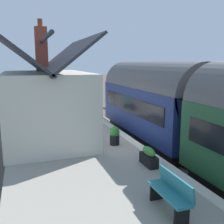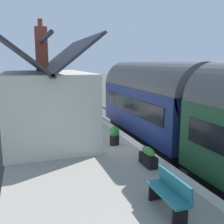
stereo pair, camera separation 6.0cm
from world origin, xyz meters
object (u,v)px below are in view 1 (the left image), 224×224
Objects in this scene: planter_bench_right at (40,111)px; planter_edge_far at (115,136)px; planter_corner_building at (149,157)px; station_sign_board at (73,93)px; bench_near_building at (69,106)px; bench_platform_end at (171,192)px; planter_edge_near at (38,106)px; station_building at (47,103)px.

planter_bench_right is 1.23× the size of planter_edge_far.
station_sign_board reaches higher than planter_corner_building.
bench_platform_end is at bearing -179.49° from bench_near_building.
bench_near_building reaches higher than planter_edge_far.
planter_bench_right is 10.28m from planter_corner_building.
planter_bench_right is at bearing 16.19° from planter_corner_building.
bench_near_building is 1.41× the size of planter_edge_near.
bench_near_building is 2.77m from planter_edge_near.
planter_edge_far is at bearing -165.61° from planter_edge_near.
station_building reaches higher than bench_platform_end.
planter_edge_far is (-7.66, -0.57, -0.08)m from bench_near_building.
bench_near_building and bench_platform_end have the same top height.
planter_edge_far is at bearing -125.32° from station_building.
planter_edge_far is at bearing 7.66° from planter_corner_building.
planter_edge_near is (14.83, 2.02, -0.18)m from bench_platform_end.
bench_platform_end is 1.40× the size of planter_edge_near.
station_building is at bearing 161.13° from station_sign_board.
bench_near_building is 10.19m from planter_corner_building.
bench_near_building is 1.76× the size of planter_edge_far.
station_sign_board is (7.54, -2.58, -0.45)m from station_building.
bench_near_building is at bearing 0.51° from bench_platform_end.
bench_platform_end is 14.56m from station_sign_board.
bench_near_building is 1.66× the size of planter_corner_building.
station_building is 7.95m from planter_edge_near.
station_sign_board reaches higher than bench_platform_end.
station_building is at bearing 179.39° from planter_edge_near.
planter_edge_far is (-7.37, -2.53, 0.11)m from planter_bench_right.
bench_near_building is at bearing 161.01° from station_sign_board.
planter_bench_right is (-0.29, 1.96, -0.18)m from bench_near_building.
bench_near_building is 1.00× the size of bench_platform_end.
planter_corner_building is 2.52m from planter_edge_far.
planter_bench_right is at bearing -0.31° from station_building.
planter_bench_right is 0.98× the size of planter_edge_near.
planter_edge_near is 1.18× the size of planter_corner_building.
bench_near_building is 1.99m from planter_bench_right.
planter_bench_right is at bearing 127.91° from station_sign_board.
planter_corner_building is (2.68, -0.79, -0.17)m from bench_platform_end.
bench_near_building is at bearing -136.25° from planter_edge_near.
bench_platform_end is at bearing -170.60° from planter_bench_right.
station_building is 6.27× the size of planter_bench_right.
station_building is 3.37m from planter_edge_far.
station_building reaches higher than planter_edge_near.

